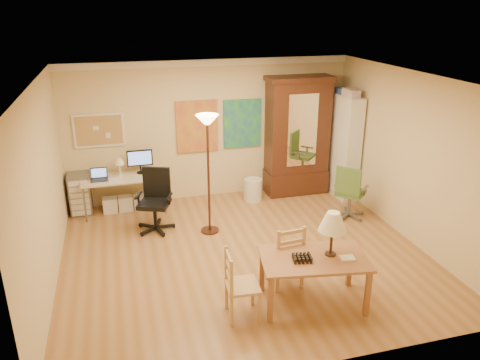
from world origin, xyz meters
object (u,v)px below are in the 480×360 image
object	(u,v)px
office_chair_green	(349,203)
bookshelf	(345,147)
dining_table	(321,247)
office_chair_black	(156,214)
armoire	(297,143)
computer_desk	(126,190)

from	to	relation	value
office_chair_green	bookshelf	size ratio (longest dim) A/B	0.49
dining_table	office_chair_black	bearing A→B (deg)	124.55
office_chair_black	armoire	size ratio (longest dim) A/B	0.45
dining_table	armoire	distance (m)	3.84
dining_table	office_chair_black	distance (m)	3.26
computer_desk	bookshelf	bearing A→B (deg)	-4.81
computer_desk	office_chair_black	bearing A→B (deg)	-64.23
office_chair_green	bookshelf	world-z (taller)	bookshelf
dining_table	office_chair_green	xyz separation A→B (m)	(1.60, 2.24, -0.53)
dining_table	bookshelf	size ratio (longest dim) A/B	0.71
office_chair_green	armoire	world-z (taller)	armoire
office_chair_black	bookshelf	distance (m)	3.89
bookshelf	armoire	bearing A→B (deg)	152.18
office_chair_black	armoire	world-z (taller)	armoire
bookshelf	office_chair_green	bearing A→B (deg)	-109.51
armoire	dining_table	bearing A→B (deg)	-106.97
computer_desk	office_chair_black	distance (m)	1.03
armoire	bookshelf	distance (m)	0.94
computer_desk	office_chair_black	xyz separation A→B (m)	(0.45, -0.92, -0.13)
computer_desk	dining_table	bearing A→B (deg)	-57.57
office_chair_black	armoire	bearing A→B (deg)	18.89
armoire	bookshelf	world-z (taller)	armoire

